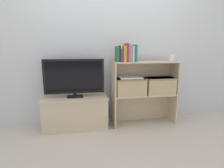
% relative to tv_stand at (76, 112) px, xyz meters
% --- Properties ---
extents(ground_plane, '(16.00, 16.00, 0.00)m').
position_rel_tv_stand_xyz_m(ground_plane, '(0.52, -0.19, -0.22)').
color(ground_plane, '#BCB2A3').
extents(wall_back, '(10.00, 0.05, 2.40)m').
position_rel_tv_stand_xyz_m(wall_back, '(0.52, 0.22, 0.98)').
color(wall_back, silver).
rests_on(wall_back, ground_plane).
extents(tv_stand, '(0.89, 0.40, 0.44)m').
position_rel_tv_stand_xyz_m(tv_stand, '(0.00, 0.00, 0.00)').
color(tv_stand, '#CCB793').
rests_on(tv_stand, ground_plane).
extents(tv, '(0.81, 0.14, 0.52)m').
position_rel_tv_stand_xyz_m(tv, '(-0.00, -0.00, 0.50)').
color(tv, black).
rests_on(tv, tv_stand).
extents(bookshelf_lower_tier, '(0.94, 0.29, 0.45)m').
position_rel_tv_stand_xyz_m(bookshelf_lower_tier, '(1.00, 0.02, 0.06)').
color(bookshelf_lower_tier, '#CCB793').
rests_on(bookshelf_lower_tier, ground_plane).
extents(bookshelf_upper_tier, '(0.94, 0.29, 0.47)m').
position_rel_tv_stand_xyz_m(bookshelf_upper_tier, '(1.00, 0.02, 0.53)').
color(bookshelf_upper_tier, '#CCB793').
rests_on(bookshelf_upper_tier, bookshelf_lower_tier).
extents(book_forest, '(0.03, 0.14, 0.21)m').
position_rel_tv_stand_xyz_m(book_forest, '(0.58, -0.08, 0.81)').
color(book_forest, '#286638').
rests_on(book_forest, bookshelf_upper_tier).
extents(book_charcoal, '(0.02, 0.13, 0.21)m').
position_rel_tv_stand_xyz_m(book_charcoal, '(0.60, -0.08, 0.81)').
color(book_charcoal, '#232328').
rests_on(book_charcoal, bookshelf_upper_tier).
extents(book_plum, '(0.03, 0.14, 0.17)m').
position_rel_tv_stand_xyz_m(book_plum, '(0.63, -0.08, 0.79)').
color(book_plum, '#6B2D66').
rests_on(book_plum, bookshelf_upper_tier).
extents(book_mustard, '(0.03, 0.15, 0.21)m').
position_rel_tv_stand_xyz_m(book_mustard, '(0.67, -0.08, 0.81)').
color(book_mustard, gold).
rests_on(book_mustard, bookshelf_upper_tier).
extents(book_crimson, '(0.03, 0.16, 0.25)m').
position_rel_tv_stand_xyz_m(book_crimson, '(0.70, -0.08, 0.83)').
color(book_crimson, '#B22328').
rests_on(book_crimson, bookshelf_upper_tier).
extents(book_skyblue, '(0.02, 0.15, 0.24)m').
position_rel_tv_stand_xyz_m(book_skyblue, '(0.73, -0.08, 0.82)').
color(book_skyblue, '#709ECC').
rests_on(book_skyblue, bookshelf_upper_tier).
extents(book_tan, '(0.02, 0.16, 0.23)m').
position_rel_tv_stand_xyz_m(book_tan, '(0.76, -0.08, 0.82)').
color(book_tan, tan).
rests_on(book_tan, bookshelf_upper_tier).
extents(book_ivory, '(0.02, 0.15, 0.21)m').
position_rel_tv_stand_xyz_m(book_ivory, '(0.79, -0.08, 0.81)').
color(book_ivory, silver).
rests_on(book_ivory, bookshelf_upper_tier).
extents(book_teal, '(0.03, 0.16, 0.23)m').
position_rel_tv_stand_xyz_m(book_teal, '(0.82, -0.08, 0.82)').
color(book_teal, '#1E7075').
rests_on(book_teal, bookshelf_upper_tier).
extents(baby_monitor, '(0.05, 0.04, 0.13)m').
position_rel_tv_stand_xyz_m(baby_monitor, '(1.41, -0.04, 0.75)').
color(baby_monitor, white).
rests_on(baby_monitor, bookshelf_upper_tier).
extents(storage_basket_left, '(0.43, 0.26, 0.24)m').
position_rel_tv_stand_xyz_m(storage_basket_left, '(0.77, -0.06, 0.36)').
color(storage_basket_left, tan).
rests_on(storage_basket_left, bookshelf_lower_tier).
extents(storage_basket_right, '(0.43, 0.26, 0.24)m').
position_rel_tv_stand_xyz_m(storage_basket_right, '(1.22, -0.06, 0.36)').
color(storage_basket_right, tan).
rests_on(storage_basket_right, bookshelf_lower_tier).
extents(laptop, '(0.32, 0.22, 0.02)m').
position_rel_tv_stand_xyz_m(laptop, '(0.77, -0.06, 0.48)').
color(laptop, white).
rests_on(laptop, storage_basket_left).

